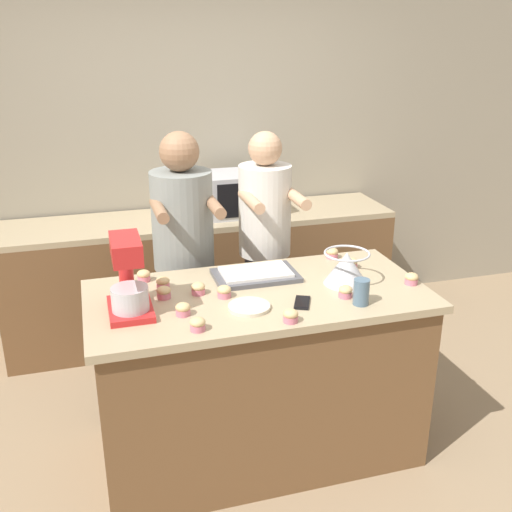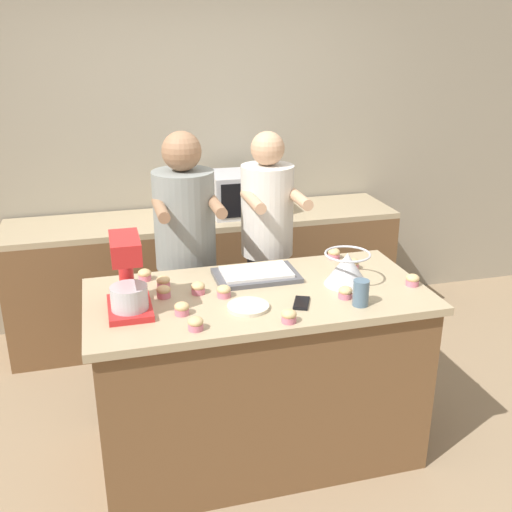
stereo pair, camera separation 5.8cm
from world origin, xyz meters
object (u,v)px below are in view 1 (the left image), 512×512
cupcake_4 (198,324)px  person_right (265,257)px  small_plate (249,307)px  cupcake_7 (198,288)px  cupcake_9 (163,283)px  mixing_bowl (346,267)px  microwave_oven (238,193)px  cupcake_5 (144,276)px  cupcake_2 (291,316)px  cupcake_1 (183,309)px  cupcake_6 (411,279)px  cupcake_11 (164,292)px  person_left (185,265)px  baking_tray (256,274)px  cupcake_10 (345,291)px  stand_mixer (128,280)px  cell_phone (302,302)px  cupcake_0 (332,253)px  cupcake_3 (351,263)px  cupcake_8 (224,291)px

cupcake_4 → person_right: bearing=58.1°
small_plate → cupcake_7: (-0.20, 0.23, 0.02)m
cupcake_9 → person_right: bearing=34.7°
mixing_bowl → microwave_oven: bearing=97.3°
person_right → cupcake_5: (-0.77, -0.35, 0.11)m
small_plate → cupcake_7: 0.30m
person_right → cupcake_2: 1.03m
small_plate → cupcake_1: 0.31m
cupcake_6 → cupcake_11: 1.26m
microwave_oven → cupcake_2: 1.82m
cupcake_5 → cupcake_6: same height
cupcake_9 → cupcake_4: bearing=-80.8°
person_left → cupcake_2: (0.31, -1.01, 0.11)m
cupcake_6 → cupcake_1: bearing=-178.7°
cupcake_2 → baking_tray: bearing=90.8°
cupcake_10 → cupcake_5: bearing=152.5°
baking_tray → small_plate: 0.38m
stand_mixer → cupcake_5: size_ratio=5.29×
cell_phone → cupcake_9: (-0.61, 0.37, 0.02)m
cupcake_0 → cupcake_11: 1.04m
cupcake_0 → cupcake_5: size_ratio=1.00×
cupcake_1 → cupcake_0: bearing=27.3°
cupcake_3 → cupcake_10: same height
cupcake_1 → cupcake_6: bearing=1.3°
person_left → cupcake_7: bearing=-93.0°
stand_mixer → cupcake_8: (0.46, 0.04, -0.13)m
cupcake_8 → cupcake_10: bearing=-16.3°
cupcake_4 → cupcake_5: size_ratio=1.00×
person_right → cupcake_10: size_ratio=23.47×
small_plate → cupcake_9: 0.50m
mixing_bowl → cupcake_9: mixing_bowl is taller
baking_tray → small_plate: bearing=-110.9°
cupcake_2 → cupcake_7: same height
cell_phone → cupcake_2: (-0.12, -0.16, 0.02)m
baking_tray → cupcake_8: bearing=-138.1°
cell_phone → cupcake_3: 0.55m
cupcake_7 → cupcake_6: bearing=-9.7°
cupcake_8 → baking_tray: bearing=41.9°
cupcake_4 → cupcake_10: bearing=10.3°
cupcake_7 → cupcake_10: size_ratio=1.00×
cupcake_5 → cupcake_10: same height
person_left → mixing_bowl: 1.01m
cupcake_0 → cupcake_1: bearing=-152.7°
baking_tray → small_plate: baking_tray is taller
person_left → cupcake_10: (0.65, -0.84, 0.11)m
cupcake_7 → cupcake_9: bearing=142.1°
cupcake_2 → cupcake_9: size_ratio=1.00×
cupcake_2 → cupcake_6: size_ratio=1.00×
person_right → cupcake_5: bearing=-155.2°
person_left → cupcake_10: 1.07m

